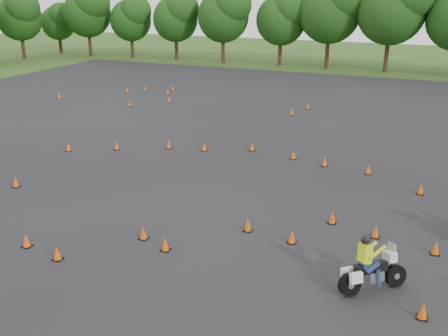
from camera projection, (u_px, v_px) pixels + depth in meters
ground at (181, 235)px, 17.85m from camera, size 140.00×140.00×0.00m
asphalt_pad at (241, 179)px, 23.04m from camera, size 62.00×62.00×0.00m
treeline at (390, 31)px, 45.53m from camera, size 86.56×32.48×10.74m
traffic_cones at (230, 176)px, 22.77m from camera, size 36.89×33.10×0.45m
rider_yellow at (376, 266)px, 14.22m from camera, size 2.09×1.97×1.70m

